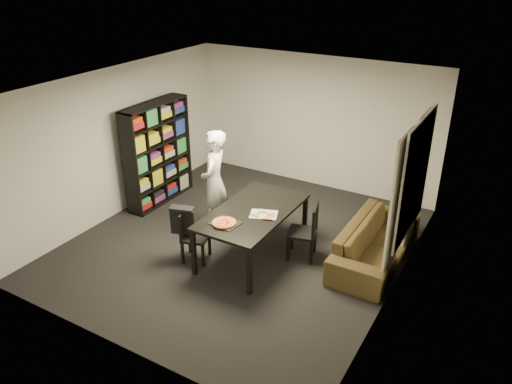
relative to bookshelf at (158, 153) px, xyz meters
The scene contains 16 objects.
room 2.26m from the bookshelf, 15.56° to the right, with size 5.01×5.51×2.61m.
window_pane 4.67m from the bookshelf, ahead, with size 0.02×1.40×1.60m, color black.
window_frame 4.67m from the bookshelf, ahead, with size 0.03×1.52×1.72m, color white.
curtain_left 4.59m from the bookshelf, ahead, with size 0.03×0.70×2.25m, color beige.
curtain_right 4.59m from the bookshelf, ahead, with size 0.03×0.70×2.25m, color beige.
bookshelf is the anchor object (origin of this frame).
dining_table 2.64m from the bookshelf, 17.72° to the right, with size 1.04×1.88×0.78m.
chair_left 2.26m from the bookshelf, 38.21° to the right, with size 0.47×0.47×0.82m.
chair_right 3.32m from the bookshelf, ahead, with size 0.52×0.52×0.90m.
draped_jacket 2.17m from the bookshelf, 40.65° to the right, with size 0.39×0.26×0.45m.
person 1.63m from the bookshelf, 15.83° to the right, with size 0.65×0.43×1.78m, color silver.
baking_tray 2.73m from the bookshelf, 29.67° to the right, with size 0.40×0.32×0.01m, color black.
pepperoni_pizza 2.73m from the bookshelf, 30.08° to the right, with size 0.35×0.35×0.03m.
kitchen_towel 2.84m from the bookshelf, 17.10° to the right, with size 0.40×0.30×0.01m, color silver.
pizza_slices 2.86m from the bookshelf, 17.38° to the right, with size 0.37×0.31×0.01m, color #E18D46, non-canonical shape.
sofa 4.24m from the bookshelf, ahead, with size 2.12×0.83×0.62m, color #45341B.
Camera 1 is at (3.72, -5.93, 4.29)m, focal length 35.00 mm.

